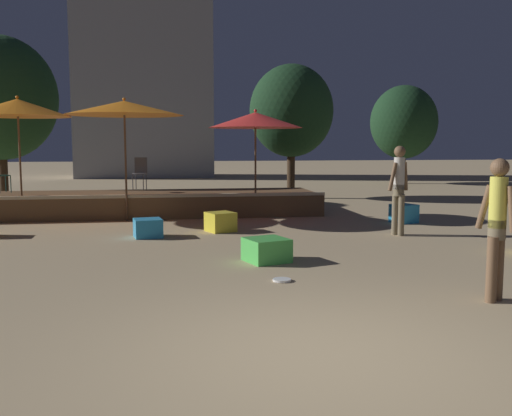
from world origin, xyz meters
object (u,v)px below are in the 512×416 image
Objects in this scene: person_2 at (399,185)px; frisbee_disc at (282,280)px; patio_umbrella_2 at (124,108)px; cube_seat_2 at (221,222)px; cube_seat_1 at (404,214)px; background_tree_0 at (404,122)px; background_tree_2 at (291,111)px; cube_seat_0 at (148,228)px; patio_umbrella_1 at (255,120)px; bistro_chair_1 at (140,170)px; background_tree_1 at (0,98)px; person_0 at (497,224)px; patio_umbrella_0 at (18,108)px; cube_seat_5 at (267,250)px.

frisbee_disc is (-3.24, -3.62, -1.04)m from person_2.
patio_umbrella_2 reaches higher than cube_seat_2.
background_tree_0 is (5.66, 13.25, 2.74)m from cube_seat_1.
cube_seat_1 is 0.14× the size of background_tree_2.
frisbee_disc is 12.82m from background_tree_2.
background_tree_0 is at bearing 50.86° from cube_seat_0.
patio_umbrella_1 reaches higher than person_2.
person_2 is 7.50m from bistro_chair_1.
background_tree_1 is (-6.48, 7.45, 3.19)m from cube_seat_2.
bistro_chair_1 is (-1.89, 3.94, 0.98)m from cube_seat_2.
person_0 is 11.10m from bistro_chair_1.
background_tree_1 is at bearing -152.67° from person_2.
patio_umbrella_0 is 5.13m from background_tree_1.
patio_umbrella_1 reaches higher than cube_seat_2.
person_0 is at bearing -52.07° from cube_seat_0.
person_2 is at bearing 34.92° from cube_seat_5.
person_2 is 0.40× the size of background_tree_0.
background_tree_2 reaches higher than cube_seat_0.
background_tree_1 is (-6.90, 12.17, 3.39)m from frisbee_disc.
background_tree_1 is at bearing -158.74° from background_tree_0.
cube_seat_1 is at bearing 52.50° from frisbee_disc.
bistro_chair_1 reaches higher than cube_seat_1.
patio_umbrella_2 is 9.78m from person_0.
cube_seat_1 is at bearing -31.43° from background_tree_1.
cube_seat_0 is at bearing -85.48° from person_0.
patio_umbrella_0 is 11.94× the size of frisbee_disc.
patio_umbrella_2 is at bearing -178.29° from patio_umbrella_1.
background_tree_2 is (-1.35, 6.72, 2.85)m from cube_seat_1.
patio_umbrella_1 is 8.64m from person_0.
background_tree_0 is at bearing 43.00° from background_tree_2.
person_2 is 16.54m from background_tree_0.
cube_seat_5 is 3.72m from person_0.
cube_seat_5 is at bearing -82.51° from cube_seat_2.
person_2 is (8.45, -3.75, -1.76)m from patio_umbrella_0.
person_0 is (2.35, -2.77, 0.77)m from cube_seat_5.
patio_umbrella_2 is 0.56× the size of background_tree_1.
cube_seat_2 is 8.57m from background_tree_2.
person_0 is 2.91m from frisbee_disc.
cube_seat_1 is 0.35× the size of person_2.
person_2 reaches higher than bistro_chair_1.
background_tree_0 is at bearing 21.26° from background_tree_1.
patio_umbrella_0 is 0.66× the size of background_tree_2.
cube_seat_0 is at bearing -118.65° from person_2.
cube_seat_0 is at bearing -44.66° from patio_umbrella_0.
background_tree_1 is at bearing 145.43° from patio_umbrella_1.
bistro_chair_1 is (-4.68, 10.06, 0.24)m from person_0.
background_tree_1 is at bearing 131.02° from cube_seat_2.
patio_umbrella_0 is at bearing 151.09° from cube_seat_2.
person_0 is 21.50m from background_tree_0.
background_tree_0 is (6.57, 15.05, 1.91)m from person_2.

